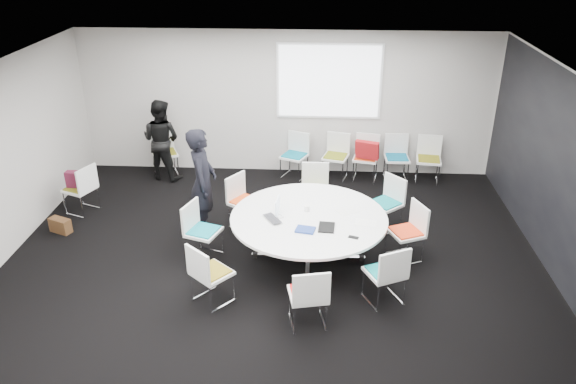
# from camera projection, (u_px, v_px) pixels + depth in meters

# --- Properties ---
(room_shell) EXTENTS (8.08, 7.08, 2.88)m
(room_shell) POSITION_uv_depth(u_px,v_px,m) (279.00, 178.00, 7.71)
(room_shell) COLOR black
(room_shell) RESTS_ON ground
(conference_table) EXTENTS (2.28, 2.28, 0.73)m
(conference_table) POSITION_uv_depth(u_px,v_px,m) (309.00, 227.00, 8.21)
(conference_table) COLOR silver
(conference_table) RESTS_ON ground
(projection_screen) EXTENTS (1.90, 0.03, 1.35)m
(projection_screen) POSITION_uv_depth(u_px,v_px,m) (329.00, 82.00, 10.58)
(projection_screen) COLOR white
(projection_screen) RESTS_ON room_shell
(chair_ring_a) EXTENTS (0.59, 0.60, 0.88)m
(chair_ring_a) POSITION_uv_depth(u_px,v_px,m) (405.00, 242.00, 8.35)
(chair_ring_a) COLOR silver
(chair_ring_a) RESTS_ON ground
(chair_ring_b) EXTENTS (0.64, 0.64, 0.88)m
(chair_ring_b) POSITION_uv_depth(u_px,v_px,m) (385.00, 213.00, 9.19)
(chair_ring_b) COLOR silver
(chair_ring_b) RESTS_ON ground
(chair_ring_c) EXTENTS (0.46, 0.45, 0.88)m
(chair_ring_c) POSITION_uv_depth(u_px,v_px,m) (315.00, 199.00, 9.64)
(chair_ring_c) COLOR silver
(chair_ring_c) RESTS_ON ground
(chair_ring_d) EXTENTS (0.63, 0.63, 0.88)m
(chair_ring_d) POSITION_uv_depth(u_px,v_px,m) (245.00, 211.00, 9.25)
(chair_ring_d) COLOR silver
(chair_ring_d) RESTS_ON ground
(chair_ring_e) EXTENTS (0.57, 0.58, 0.88)m
(chair_ring_e) POSITION_uv_depth(u_px,v_px,m) (204.00, 241.00, 8.37)
(chair_ring_e) COLOR silver
(chair_ring_e) RESTS_ON ground
(chair_ring_f) EXTENTS (0.64, 0.64, 0.88)m
(chair_ring_f) POSITION_uv_depth(u_px,v_px,m) (212.00, 284.00, 7.40)
(chair_ring_f) COLOR silver
(chair_ring_f) RESTS_ON ground
(chair_ring_g) EXTENTS (0.54, 0.53, 0.88)m
(chair_ring_g) POSITION_uv_depth(u_px,v_px,m) (308.00, 306.00, 6.97)
(chair_ring_g) COLOR silver
(chair_ring_g) RESTS_ON ground
(chair_ring_h) EXTENTS (0.61, 0.60, 0.88)m
(chair_ring_h) POSITION_uv_depth(u_px,v_px,m) (384.00, 284.00, 7.40)
(chair_ring_h) COLOR silver
(chair_ring_h) RESTS_ON ground
(chair_back_a) EXTENTS (0.60, 0.60, 0.88)m
(chair_back_a) POSITION_uv_depth(u_px,v_px,m) (294.00, 164.00, 11.04)
(chair_back_a) COLOR silver
(chair_back_a) RESTS_ON ground
(chair_back_b) EXTENTS (0.56, 0.55, 0.88)m
(chair_back_b) POSITION_uv_depth(u_px,v_px,m) (335.00, 165.00, 11.00)
(chair_back_b) COLOR silver
(chair_back_b) RESTS_ON ground
(chair_back_c) EXTENTS (0.54, 0.53, 0.88)m
(chair_back_c) POSITION_uv_depth(u_px,v_px,m) (365.00, 166.00, 10.95)
(chair_back_c) COLOR silver
(chair_back_c) RESTS_ON ground
(chair_back_d) EXTENTS (0.47, 0.46, 0.88)m
(chair_back_d) POSITION_uv_depth(u_px,v_px,m) (396.00, 166.00, 10.94)
(chair_back_d) COLOR silver
(chair_back_d) RESTS_ON ground
(chair_back_e) EXTENTS (0.51, 0.50, 0.88)m
(chair_back_e) POSITION_uv_depth(u_px,v_px,m) (428.00, 168.00, 10.86)
(chair_back_e) COLOR silver
(chair_back_e) RESTS_ON ground
(chair_spare_left) EXTENTS (0.59, 0.59, 0.88)m
(chair_spare_left) POSITION_uv_depth(u_px,v_px,m) (82.00, 198.00, 9.70)
(chair_spare_left) COLOR silver
(chair_spare_left) RESTS_ON ground
(chair_person_back) EXTENTS (0.60, 0.60, 0.88)m
(chair_person_back) POSITION_uv_depth(u_px,v_px,m) (166.00, 161.00, 11.16)
(chair_person_back) COLOR silver
(chair_person_back) RESTS_ON ground
(person_main) EXTENTS (0.47, 0.68, 1.79)m
(person_main) POSITION_uv_depth(u_px,v_px,m) (203.00, 183.00, 8.77)
(person_main) COLOR black
(person_main) RESTS_ON ground
(person_back) EXTENTS (0.91, 0.80, 1.58)m
(person_back) POSITION_uv_depth(u_px,v_px,m) (161.00, 140.00, 10.79)
(person_back) COLOR black
(person_back) RESTS_ON ground
(laptop) EXTENTS (0.38, 0.42, 0.03)m
(laptop) POSITION_uv_depth(u_px,v_px,m) (276.00, 218.00, 8.05)
(laptop) COLOR #333338
(laptop) RESTS_ON conference_table
(laptop_lid) EXTENTS (0.05, 0.30, 0.22)m
(laptop_lid) POSITION_uv_depth(u_px,v_px,m) (278.00, 205.00, 8.16)
(laptop_lid) COLOR silver
(laptop_lid) RESTS_ON conference_table
(notebook_black) EXTENTS (0.24, 0.32, 0.02)m
(notebook_black) POSITION_uv_depth(u_px,v_px,m) (327.00, 227.00, 7.82)
(notebook_black) COLOR black
(notebook_black) RESTS_ON conference_table
(tablet_folio) EXTENTS (0.29, 0.25, 0.03)m
(tablet_folio) POSITION_uv_depth(u_px,v_px,m) (305.00, 230.00, 7.75)
(tablet_folio) COLOR navy
(tablet_folio) RESTS_ON conference_table
(papers_right) EXTENTS (0.37, 0.34, 0.00)m
(papers_right) POSITION_uv_depth(u_px,v_px,m) (348.00, 211.00, 8.28)
(papers_right) COLOR silver
(papers_right) RESTS_ON conference_table
(papers_front) EXTENTS (0.33, 0.25, 0.00)m
(papers_front) POSITION_uv_depth(u_px,v_px,m) (366.00, 223.00, 7.96)
(papers_front) COLOR white
(papers_front) RESTS_ON conference_table
(cup) EXTENTS (0.08, 0.08, 0.09)m
(cup) POSITION_uv_depth(u_px,v_px,m) (307.00, 208.00, 8.26)
(cup) COLOR white
(cup) RESTS_ON conference_table
(phone) EXTENTS (0.16, 0.12, 0.01)m
(phone) POSITION_uv_depth(u_px,v_px,m) (353.00, 237.00, 7.58)
(phone) COLOR black
(phone) RESTS_ON conference_table
(maroon_bag) EXTENTS (0.41, 0.16, 0.28)m
(maroon_bag) POSITION_uv_depth(u_px,v_px,m) (78.00, 179.00, 9.55)
(maroon_bag) COLOR #56172C
(maroon_bag) RESTS_ON chair_spare_left
(brown_bag) EXTENTS (0.39, 0.29, 0.24)m
(brown_bag) POSITION_uv_depth(u_px,v_px,m) (60.00, 225.00, 9.13)
(brown_bag) COLOR #452A16
(brown_bag) RESTS_ON ground
(red_jacket) EXTENTS (0.47, 0.30, 0.36)m
(red_jacket) POSITION_uv_depth(u_px,v_px,m) (367.00, 150.00, 10.56)
(red_jacket) COLOR #A41418
(red_jacket) RESTS_ON chair_back_c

